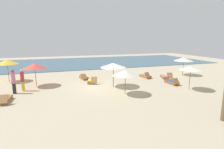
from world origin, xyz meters
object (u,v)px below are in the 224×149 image
object	(u,v)px
umbrella_2	(35,66)
umbrella_1	(113,65)
umbrella_5	(125,73)
person_1	(22,80)
umbrella_0	(184,59)
lounger_4	(84,78)
lounger_3	(5,100)
umbrella_3	(7,62)
lounger_2	(146,76)
lounger_5	(165,77)
lounger_0	(91,81)
person_0	(13,81)
umbrella_4	(191,68)
lounger_1	(172,82)

from	to	relation	value
umbrella_2	umbrella_1	bearing A→B (deg)	-19.43
umbrella_5	person_1	bearing A→B (deg)	155.67
umbrella_0	lounger_4	xyz separation A→B (m)	(-11.58, 1.62, -1.76)
lounger_3	lounger_4	size ratio (longest dim) A/B	0.98
umbrella_1	lounger_4	distance (m)	4.75
umbrella_3	person_1	world-z (taller)	umbrella_3
umbrella_2	lounger_4	distance (m)	5.20
lounger_2	lounger_4	world-z (taller)	lounger_2
umbrella_2	umbrella_0	bearing A→B (deg)	-0.35
lounger_5	person_1	xyz separation A→B (m)	(-14.14, -0.43, 0.78)
lounger_4	umbrella_0	bearing A→B (deg)	-7.95
umbrella_2	lounger_0	size ratio (longest dim) A/B	1.22
person_0	lounger_4	bearing A→B (deg)	29.30
person_0	person_1	size ratio (longest dim) A/B	1.06
umbrella_4	lounger_0	xyz separation A→B (m)	(-7.52, 4.99, -1.70)
lounger_1	lounger_3	world-z (taller)	lounger_1
lounger_1	lounger_5	size ratio (longest dim) A/B	0.98
umbrella_0	person_1	bearing A→B (deg)	-175.83
lounger_2	lounger_0	bearing A→B (deg)	-176.06
umbrella_3	person_0	xyz separation A→B (m)	(1.31, -4.68, -1.02)
umbrella_4	person_1	distance (m)	14.13
umbrella_4	lounger_3	bearing A→B (deg)	174.02
lounger_2	lounger_3	xyz separation A→B (m)	(-13.09, -3.92, -0.00)
lounger_1	lounger_5	xyz separation A→B (m)	(0.81, 2.37, 0.00)
lounger_0	lounger_5	bearing A→B (deg)	-3.60
person_0	umbrella_5	bearing A→B (deg)	-19.44
lounger_0	lounger_4	size ratio (longest dim) A/B	0.99
lounger_1	lounger_3	bearing A→B (deg)	-177.56
lounger_1	lounger_4	world-z (taller)	lounger_4
umbrella_4	lounger_5	distance (m)	4.83
umbrella_1	lounger_3	size ratio (longest dim) A/B	1.31
lounger_2	lounger_1	bearing A→B (deg)	-72.36
lounger_0	lounger_3	size ratio (longest dim) A/B	1.01
umbrella_2	lounger_2	distance (m)	11.49
lounger_2	person_1	xyz separation A→B (m)	(-12.27, -1.38, 0.79)
umbrella_2	lounger_0	world-z (taller)	umbrella_2
person_1	lounger_4	bearing A→B (deg)	27.19
umbrella_0	umbrella_1	size ratio (longest dim) A/B	0.96
lounger_4	person_1	world-z (taller)	person_1
umbrella_2	lounger_3	distance (m)	4.59
umbrella_0	umbrella_5	bearing A→B (deg)	-153.03
lounger_1	lounger_2	world-z (taller)	lounger_2
lounger_0	umbrella_5	bearing A→B (deg)	-68.11
lounger_4	lounger_0	bearing A→B (deg)	-78.04
umbrella_5	umbrella_1	bearing A→B (deg)	93.34
lounger_0	lounger_5	distance (m)	8.16
lounger_3	umbrella_0	bearing A→B (deg)	11.91
umbrella_5	person_1	size ratio (longest dim) A/B	1.08
lounger_0	lounger_2	distance (m)	6.29
umbrella_0	umbrella_4	world-z (taller)	umbrella_0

